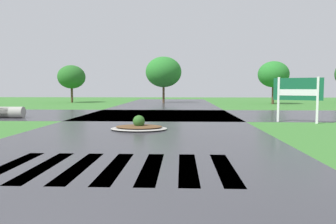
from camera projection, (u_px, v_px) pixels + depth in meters
The scene contains 7 objects.
asphalt_roadway at pixel (143, 134), 13.46m from camera, with size 10.68×80.00×0.01m, color #35353A.
asphalt_cross_road at pixel (159, 115), 23.16m from camera, with size 90.00×9.61×0.01m, color #35353A.
crosswalk_stripes at pixel (115, 167), 7.88m from camera, with size 5.85×3.18×0.01m.
estate_billboard at pixel (298, 92), 17.77m from camera, with size 2.38×1.23×2.56m.
median_island at pixel (139, 127), 14.89m from camera, with size 2.65×1.99×0.68m.
drainage_pipe_stack at pixel (3, 112), 20.64m from camera, with size 2.64×0.77×0.73m.
background_treeline at pixel (234, 74), 39.73m from camera, with size 40.03×6.53×5.89m.
Camera 1 is at (1.64, -3.29, 1.98)m, focal length 34.00 mm.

